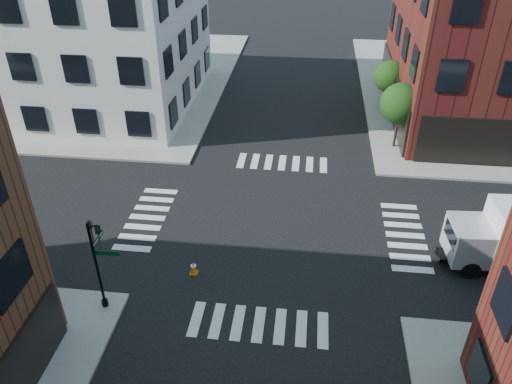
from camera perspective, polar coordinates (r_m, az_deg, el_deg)
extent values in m
plane|color=black|center=(27.05, 1.96, -3.92)|extent=(120.00, 120.00, 0.00)
cube|color=gray|center=(50.85, -20.66, 12.31)|extent=(30.00, 30.00, 0.15)
cube|color=silver|center=(44.19, -22.36, 16.54)|extent=(22.00, 16.00, 11.00)
cylinder|color=black|center=(35.62, 15.60, 6.15)|extent=(0.18, 0.18, 1.47)
cylinder|color=black|center=(35.31, 15.77, 7.21)|extent=(0.12, 0.12, 1.47)
sphere|color=black|center=(34.66, 16.19, 9.71)|extent=(2.69, 2.69, 2.69)
sphere|color=black|center=(34.82, 16.48, 8.78)|extent=(1.85, 1.85, 1.85)
cylinder|color=black|center=(41.07, 14.62, 9.80)|extent=(0.18, 0.18, 1.33)
cylinder|color=black|center=(40.82, 14.75, 10.65)|extent=(0.12, 0.12, 1.33)
sphere|color=black|center=(40.30, 15.05, 12.65)|extent=(2.43, 2.43, 2.43)
sphere|color=black|center=(40.41, 15.32, 11.91)|extent=(1.67, 1.67, 1.67)
cylinder|color=black|center=(21.97, -17.71, -8.27)|extent=(0.12, 0.12, 4.60)
cylinder|color=black|center=(23.28, -16.88, -12.00)|extent=(0.28, 0.28, 0.30)
cube|color=#053819|center=(21.23, -16.72, -6.71)|extent=(1.10, 0.03, 0.22)
cube|color=#053819|center=(21.67, -17.66, -5.14)|extent=(0.03, 1.10, 0.22)
imported|color=black|center=(20.93, -17.45, -4.89)|extent=(0.22, 0.18, 1.10)
imported|color=black|center=(21.28, -18.32, -4.37)|extent=(0.18, 0.22, 1.10)
cube|color=#B4B4B6|center=(25.83, 23.12, -5.09)|extent=(1.97, 2.31, 1.84)
cube|color=black|center=(25.35, 21.42, -4.52)|extent=(0.20, 1.75, 0.83)
cylinder|color=black|center=(25.70, 23.26, -8.11)|extent=(0.94, 0.38, 0.92)
cylinder|color=black|center=(27.10, 22.11, -5.47)|extent=(0.94, 0.38, 0.92)
cube|color=#D46809|center=(24.32, -7.10, -9.14)|extent=(0.38, 0.38, 0.04)
cone|color=#D46809|center=(24.10, -7.15, -8.57)|extent=(0.36, 0.36, 0.68)
cylinder|color=white|center=(24.04, -7.17, -8.40)|extent=(0.26, 0.26, 0.08)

